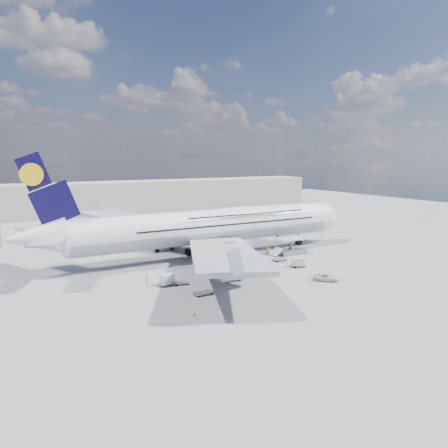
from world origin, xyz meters
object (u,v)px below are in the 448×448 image
airliner (211,226)px  catering_truck_inner (162,244)px  dolly_row_b (203,293)px  dolly_nose_far (280,260)px  cone_nose (349,239)px  dolly_nose_near (298,262)px  cone_wing_right_outer (194,314)px  dolly_row_a (181,283)px  dolly_back (167,279)px  jet_bridge (287,212)px  cone_wing_left_outer (104,244)px  baggage_tug (215,268)px  cone_wing_left_inner (131,244)px  crew_van (267,248)px  cargo_loader (290,249)px  cone_wing_right_inner (194,265)px  crew_tug (239,265)px  crew_loader (297,260)px  crew_wing (147,279)px  service_van (326,277)px  dolly_row_c (232,275)px  crew_nose (320,237)px  catering_truck_outer (90,229)px

airliner → catering_truck_inner: (-7.42, 10.70, -5.16)m
dolly_row_b → dolly_nose_far: 27.29m
cone_nose → dolly_row_b: bearing=-158.6°
dolly_nose_near → cone_wing_right_outer: bearing=-133.8°
dolly_nose_far → airliner: bearing=141.6°
dolly_row_a → dolly_back: 2.46m
jet_bridge → dolly_nose_near: jet_bridge is taller
cone_wing_left_outer → baggage_tug: bearing=-72.1°
catering_truck_inner → cone_wing_left_inner: catering_truck_inner is taller
dolly_row_a → crew_van: (28.32, 13.96, 0.47)m
cone_nose → cone_wing_left_outer: cone_nose is taller
cargo_loader → dolly_row_a: size_ratio=2.91×
dolly_row_a → cone_wing_right_outer: cone_wing_right_outer is taller
cone_wing_right_inner → dolly_back: bearing=-135.6°
cone_wing_right_outer → catering_truck_inner: bearing=74.1°
airliner → crew_tug: airliner is taller
baggage_tug → cone_wing_left_inner: baggage_tug is taller
catering_truck_inner → crew_loader: bearing=-61.5°
dolly_nose_far → crew_loader: bearing=-62.9°
crew_wing → crew_loader: bearing=-71.7°
cone_wing_right_inner → cargo_loader: bearing=-2.3°
airliner → service_van: (8.73, -27.24, -6.22)m
cargo_loader → dolly_row_c: size_ratio=2.53×
dolly_row_b → baggage_tug: bearing=50.2°
dolly_row_a → dolly_nose_far: bearing=24.7°
service_van → crew_nose: size_ratio=2.55×
crew_nose → cargo_loader: bearing=176.9°
crew_van → cone_wing_right_outer: bearing=88.3°
jet_bridge → dolly_nose_near: bearing=-124.1°
dolly_nose_near → cone_wing_left_outer: dolly_nose_near is taller
catering_truck_outer → cone_wing_right_inner: 45.53m
baggage_tug → service_van: (14.35, -15.20, -0.11)m
cargo_loader → baggage_tug: (-22.17, -4.93, -0.50)m
dolly_back → crew_tug: (16.47, 2.98, -0.18)m
dolly_back → baggage_tug: dolly_back is taller
cone_wing_left_outer → dolly_nose_far: bearing=-52.1°
dolly_nose_far → service_van: bearing=-87.2°
catering_truck_inner → crew_van: 24.72m
catering_truck_outer → cone_wing_left_outer: (0.35, -13.66, -1.77)m
dolly_row_c → catering_truck_inner: (-1.47, 29.71, 0.65)m
catering_truck_outer → crew_loader: (29.55, -53.50, -1.17)m
airliner → dolly_nose_near: (10.55, -17.15, -5.83)m
jet_bridge → dolly_row_c: (-35.49, -29.95, -5.79)m
crew_nose → crew_loader: (-21.73, -17.17, -0.03)m
cargo_loader → cone_wing_right_inner: bearing=177.7°
baggage_tug → crew_loader: crew_loader is taller
airliner → service_van: bearing=-72.2°
baggage_tug → cone_wing_right_inner: 6.13m
dolly_nose_near → service_van: (-1.81, -10.09, -0.39)m
catering_truck_outer → crew_wing: (-2.17, -51.58, -1.09)m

